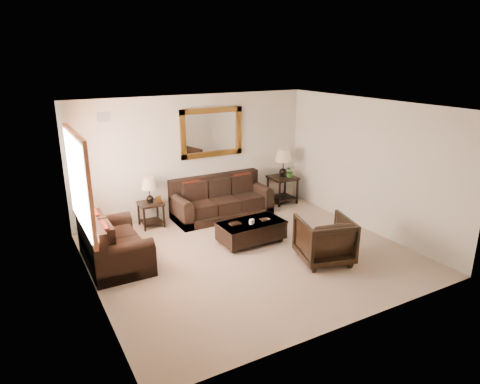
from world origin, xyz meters
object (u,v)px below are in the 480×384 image
end_table_left (150,195)px  loveseat (111,246)px  end_table_right (283,168)px  armchair (325,237)px  sofa (221,202)px  coffee_table (251,230)px

end_table_left → loveseat: bearing=-130.3°
loveseat → end_table_right: 4.69m
loveseat → armchair: (3.31, -1.71, 0.11)m
sofa → loveseat: 2.98m
sofa → end_table_left: bearing=174.6°
end_table_left → end_table_right: end_table_right is taller
end_table_left → coffee_table: end_table_left is taller
loveseat → coffee_table: 2.61m
coffee_table → armchair: armchair is taller
loveseat → armchair: 3.73m
end_table_right → armchair: size_ratio=1.49×
loveseat → armchair: loveseat is taller
sofa → armchair: 2.97m
end_table_right → sofa: bearing=-177.1°
end_table_left → end_table_right: size_ratio=0.80×
end_table_left → coffee_table: (1.44, -1.76, -0.43)m
sofa → loveseat: size_ratio=1.34×
sofa → end_table_left: (-1.58, 0.15, 0.38)m
sofa → coffee_table: bearing=-95.2°
end_table_right → coffee_table: bearing=-138.1°
coffee_table → end_table_right: bearing=40.0°
coffee_table → armchair: (0.73, -1.29, 0.18)m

